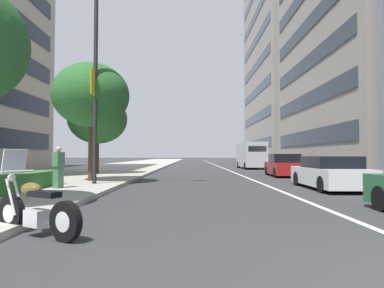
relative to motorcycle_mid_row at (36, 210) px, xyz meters
name	(u,v)px	position (x,y,z in m)	size (l,w,h in m)	color
sidewalk_right_plaza	(113,168)	(27.00, 5.32, -0.37)	(160.00, 9.94, 0.15)	#A39E93
lane_centre_stripe	(221,167)	(32.00, -6.08, -0.44)	(110.00, 0.16, 0.01)	silver
motorcycle_mid_row	(36,210)	(0.00, 0.00, 0.00)	(1.14, 1.88, 1.48)	black
car_far_down_avenue	(329,173)	(7.62, -8.31, 0.19)	(4.46, 1.97, 1.33)	silver
car_approaching_light	(284,166)	(15.60, -8.76, 0.23)	(4.20, 2.05, 1.47)	maroon
delivery_van_ahead	(251,155)	(27.79, -8.85, 1.00)	(5.66, 2.32, 2.70)	#B7B7BC
street_lamp_with_banners	(105,67)	(8.41, 1.16, 4.83)	(1.26, 2.79, 8.61)	#232326
clipped_hedge_bed	(12,183)	(5.39, 3.44, 0.01)	(5.74, 1.10, 0.60)	#337033
street_tree_far_plaza	(91,95)	(9.94, 2.22, 3.84)	(3.66, 3.66, 5.70)	#473323
street_tree_mid_sidewalk	(98,119)	(16.40, 3.79, 3.43)	(3.99, 3.99, 5.43)	#473323
pedestrian_on_plaza	(58,167)	(6.55, 2.35, 0.49)	(0.46, 0.37, 1.56)	#3F724C
office_tower_near_left	(303,44)	(53.30, -23.34, 21.64)	(25.49, 17.75, 44.16)	gray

